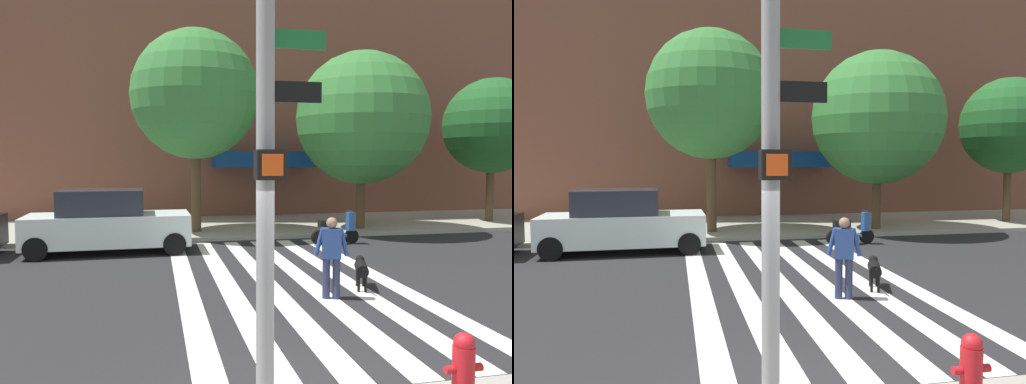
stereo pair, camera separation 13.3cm
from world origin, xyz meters
TOP-DOWN VIEW (x-y plane):
  - ground_plane at (0.00, 5.60)m, footprint 160.00×160.00m
  - sidewalk_far at (0.00, 14.21)m, footprint 80.00×6.00m
  - crosswalk_stripes at (0.97, 5.60)m, footprint 4.95×10.61m
  - traffic_light_pole at (-0.87, -0.54)m, footprint 0.74×0.46m
  - fire_hydrant at (1.35, -0.46)m, footprint 0.44×0.32m
  - parked_car_behind_first at (-3.32, 9.92)m, footprint 4.74×1.97m
  - parked_scooter at (3.82, 9.86)m, footprint 1.63×0.50m
  - street_tree_nearest at (-0.47, 12.60)m, footprint 4.60×4.60m
  - street_tree_middle at (5.68, 12.12)m, footprint 4.93×4.93m
  - street_tree_further at (11.97, 13.12)m, footprint 3.98×3.98m
  - pedestrian_dog_walker at (1.50, 4.02)m, footprint 0.69×0.35m
  - dog_on_leash at (2.40, 4.62)m, footprint 0.51×1.06m

SIDE VIEW (x-z plane):
  - ground_plane at x=0.00m, z-range 0.00..0.00m
  - crosswalk_stripes at x=0.97m, z-range 0.00..0.01m
  - sidewalk_far at x=0.00m, z-range 0.00..0.15m
  - dog_on_leash at x=2.40m, z-range 0.12..0.77m
  - parked_scooter at x=3.82m, z-range -0.08..1.03m
  - fire_hydrant at x=1.35m, z-range 0.14..0.90m
  - parked_car_behind_first at x=-3.32m, z-range -0.04..1.84m
  - pedestrian_dog_walker at x=1.50m, z-range 0.11..1.75m
  - traffic_light_pole at x=-0.87m, z-range 0.62..6.42m
  - street_tree_further at x=11.97m, z-range 1.15..7.16m
  - street_tree_middle at x=5.68m, z-range 0.99..7.60m
  - street_tree_nearest at x=-0.47m, z-range 1.44..8.66m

